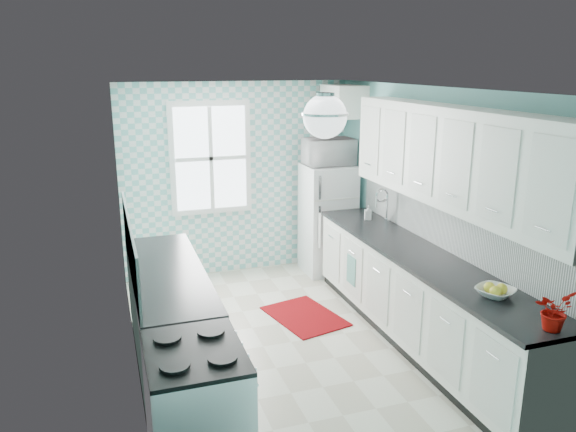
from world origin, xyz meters
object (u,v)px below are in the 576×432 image
object	(u,v)px
fridge	(328,219)
fruit_bowl	(495,292)
sink	(372,225)
ceiling_light	(325,116)
stove	(197,413)
potted_plant	(554,310)
microwave	(329,152)

from	to	relation	value
fridge	fruit_bowl	distance (m)	3.26
fridge	sink	world-z (taller)	fridge
ceiling_light	stove	size ratio (longest dim) A/B	0.37
ceiling_light	fridge	distance (m)	3.23
ceiling_light	fridge	xyz separation A→B (m)	(1.11, 2.57, -1.60)
stove	potted_plant	xyz separation A→B (m)	(2.40, -0.46, 0.59)
fruit_bowl	potted_plant	distance (m)	0.61
ceiling_light	microwave	size ratio (longest dim) A/B	0.57
potted_plant	sink	bearing A→B (deg)	89.92
potted_plant	stove	bearing A→B (deg)	169.20
stove	fruit_bowl	bearing A→B (deg)	6.07
ceiling_light	fruit_bowl	bearing A→B (deg)	-29.25
fridge	potted_plant	xyz separation A→B (m)	(0.09, -3.84, 0.36)
ceiling_light	sink	world-z (taller)	ceiling_light
fridge	sink	size ratio (longest dim) A/B	2.71
sink	fruit_bowl	world-z (taller)	sink
potted_plant	ceiling_light	bearing A→B (deg)	133.39
ceiling_light	fruit_bowl	xyz separation A→B (m)	(1.20, -0.67, -1.35)
ceiling_light	microwave	bearing A→B (deg)	66.67
fruit_bowl	potted_plant	size ratio (longest dim) A/B	1.01
fridge	potted_plant	bearing A→B (deg)	-90.05
ceiling_light	microwave	world-z (taller)	ceiling_light
stove	microwave	bearing A→B (deg)	58.43
sink	potted_plant	size ratio (longest dim) A/B	1.89
microwave	stove	bearing A→B (deg)	55.05
ceiling_light	sink	xyz separation A→B (m)	(1.20, 1.49, -1.39)
potted_plant	microwave	distance (m)	3.88
microwave	fruit_bowl	bearing A→B (deg)	90.94
ceiling_light	microwave	distance (m)	2.89
ceiling_light	fridge	bearing A→B (deg)	66.67
fridge	fruit_bowl	world-z (taller)	fridge
sink	potted_plant	bearing A→B (deg)	-91.85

